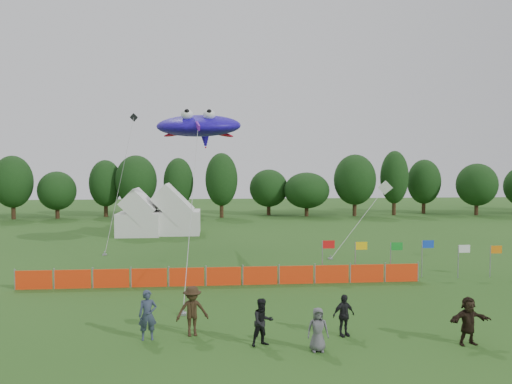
{
  "coord_description": "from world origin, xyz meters",
  "views": [
    {
      "loc": [
        -2.2,
        -18.79,
        6.5
      ],
      "look_at": [
        0.0,
        6.0,
        5.2
      ],
      "focal_mm": 35.0,
      "sensor_mm": 36.0,
      "label": 1
    }
  ],
  "objects": [
    {
      "name": "small_kite_dark",
      "position": [
        -9.3,
        21.08,
        5.6
      ],
      "size": [
        1.84,
        6.08,
        10.93
      ],
      "color": "black",
      "rests_on": "ground"
    },
    {
      "name": "spectator_c",
      "position": [
        -2.97,
        0.15,
        0.96
      ],
      "size": [
        1.34,
        0.92,
        1.91
      ],
      "primitive_type": "imported",
      "rotation": [
        0.0,
        0.0,
        0.18
      ],
      "color": "black",
      "rests_on": "ground"
    },
    {
      "name": "tent_right",
      "position": [
        -5.9,
        29.31,
        1.84
      ],
      "size": [
        5.16,
        4.12,
        3.64
      ],
      "color": "silver",
      "rests_on": "ground"
    },
    {
      "name": "ground",
      "position": [
        0.0,
        0.0,
        0.0
      ],
      "size": [
        160.0,
        160.0,
        0.0
      ],
      "primitive_type": "plane",
      "color": "#234C16",
      "rests_on": "ground"
    },
    {
      "name": "spectator_f",
      "position": [
        7.07,
        -1.71,
        0.88
      ],
      "size": [
        1.68,
        0.7,
        1.76
      ],
      "primitive_type": "imported",
      "rotation": [
        0.0,
        0.0,
        0.11
      ],
      "color": "black",
      "rests_on": "ground"
    },
    {
      "name": "flag_row",
      "position": [
        9.04,
        8.82,
        1.42
      ],
      "size": [
        10.73,
        0.47,
        2.3
      ],
      "color": "gray",
      "rests_on": "ground"
    },
    {
      "name": "spectator_e",
      "position": [
        1.48,
        -1.86,
        0.77
      ],
      "size": [
        0.77,
        0.52,
        1.55
      ],
      "primitive_type": "imported",
      "rotation": [
        0.0,
        0.0,
        -0.04
      ],
      "color": "#535359",
      "rests_on": "ground"
    },
    {
      "name": "spectator_b",
      "position": [
        -0.39,
        -1.15,
        0.86
      ],
      "size": [
        1.01,
        0.91,
        1.72
      ],
      "primitive_type": "imported",
      "rotation": [
        0.0,
        0.0,
        0.36
      ],
      "color": "black",
      "rests_on": "ground"
    },
    {
      "name": "treeline",
      "position": [
        1.61,
        44.93,
        4.18
      ],
      "size": [
        104.57,
        8.78,
        8.36
      ],
      "color": "#382314",
      "rests_on": "ground"
    },
    {
      "name": "barrier_fence",
      "position": [
        -1.59,
        8.12,
        0.5
      ],
      "size": [
        21.9,
        0.06,
        1.0
      ],
      "color": "#F7360D",
      "rests_on": "ground"
    },
    {
      "name": "spectator_a",
      "position": [
        -4.61,
        -0.15,
        0.93
      ],
      "size": [
        0.74,
        0.54,
        1.87
      ],
      "primitive_type": "imported",
      "rotation": [
        0.0,
        0.0,
        0.14
      ],
      "color": "#2D374B",
      "rests_on": "ground"
    },
    {
      "name": "small_kite_white",
      "position": [
        10.03,
        18.57,
        3.41
      ],
      "size": [
        6.37,
        5.31,
        5.36
      ],
      "color": "white",
      "rests_on": "ground"
    },
    {
      "name": "tent_left",
      "position": [
        -8.99,
        28.51,
        1.77
      ],
      "size": [
        3.98,
        3.98,
        3.51
      ],
      "color": "silver",
      "rests_on": "ground"
    },
    {
      "name": "stingray_kite",
      "position": [
        -3.09,
        18.06,
        9.38
      ],
      "size": [
        6.88,
        23.09,
        10.51
      ],
      "color": "#250ECE",
      "rests_on": "ground"
    },
    {
      "name": "spectator_d",
      "position": [
        2.8,
        -0.39,
        0.8
      ],
      "size": [
        1.02,
        0.67,
        1.6
      ],
      "primitive_type": "imported",
      "rotation": [
        0.0,
        0.0,
        0.33
      ],
      "color": "black",
      "rests_on": "ground"
    }
  ]
}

